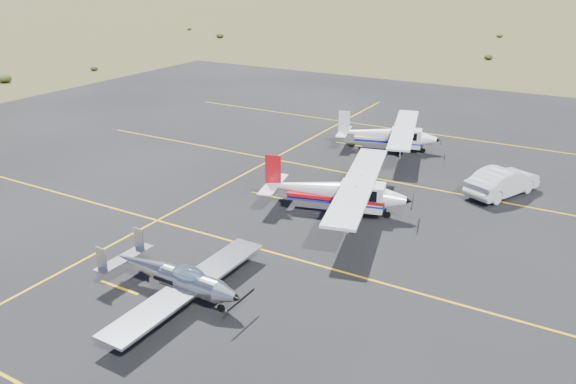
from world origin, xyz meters
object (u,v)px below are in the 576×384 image
Objects in this scene: aircraft_cessna at (337,190)px; aircraft_plain at (389,134)px; sedan at (503,181)px; aircraft_low_wing at (177,277)px.

aircraft_plain is (-1.44, 11.26, -0.11)m from aircraft_cessna.
sedan is at bearing 30.42° from aircraft_cessna.
aircraft_low_wing is 10.35m from aircraft_cessna.
aircraft_cessna is at bearing -97.61° from aircraft_plain.
aircraft_cessna is at bearing 69.33° from sedan.
aircraft_cessna is (1.85, 10.17, 0.39)m from aircraft_low_wing.
aircraft_low_wing is 21.44m from aircraft_plain.
sedan is at bearing 63.31° from aircraft_low_wing.
aircraft_low_wing is 0.74× the size of aircraft_cessna.
aircraft_low_wing is 1.73× the size of sedan.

